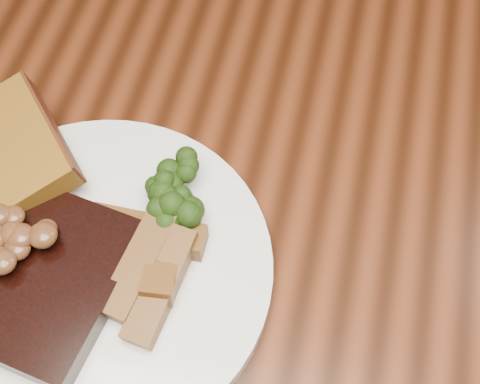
% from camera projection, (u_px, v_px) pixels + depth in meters
% --- Properties ---
extents(dining_table, '(1.60, 0.90, 0.75)m').
position_uv_depth(dining_table, '(256.00, 272.00, 0.64)').
color(dining_table, '#522310').
rests_on(dining_table, ground).
extents(plate, '(0.29, 0.29, 0.01)m').
position_uv_depth(plate, '(95.00, 271.00, 0.53)').
color(plate, white).
rests_on(plate, dining_table).
extents(steak, '(0.20, 0.17, 0.03)m').
position_uv_depth(steak, '(7.00, 265.00, 0.51)').
color(steak, black).
rests_on(steak, plate).
extents(mushroom_pile, '(0.07, 0.07, 0.03)m').
position_uv_depth(mushroom_pile, '(7.00, 233.00, 0.50)').
color(mushroom_pile, '#58331B').
rests_on(mushroom_pile, steak).
extents(garlic_bread, '(0.12, 0.13, 0.02)m').
position_uv_depth(garlic_bread, '(25.00, 159.00, 0.56)').
color(garlic_bread, '#885F18').
rests_on(garlic_bread, plate).
extents(potato_wedges, '(0.12, 0.12, 0.02)m').
position_uv_depth(potato_wedges, '(158.00, 261.00, 0.52)').
color(potato_wedges, brown).
rests_on(potato_wedges, plate).
extents(broccoli_cluster, '(0.06, 0.06, 0.04)m').
position_uv_depth(broccoli_cluster, '(186.00, 200.00, 0.54)').
color(broccoli_cluster, '#1F380C').
rests_on(broccoli_cluster, plate).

